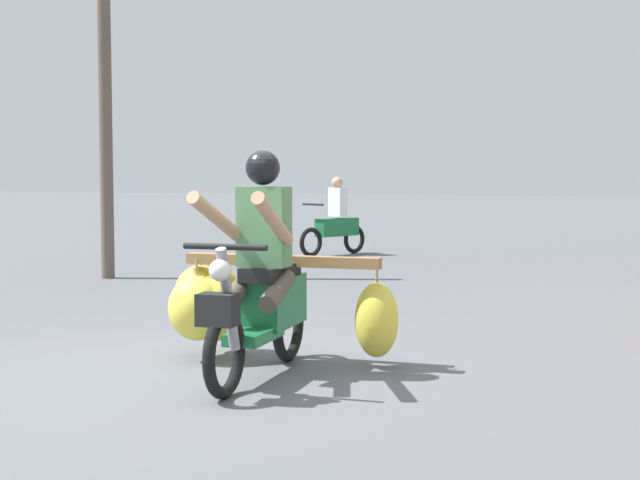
# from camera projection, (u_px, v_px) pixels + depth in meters

# --- Properties ---
(ground_plane) EXTENTS (120.00, 120.00, 0.00)m
(ground_plane) POSITION_uv_depth(u_px,v_px,m) (196.00, 378.00, 6.23)
(ground_plane) COLOR #56595E
(motorbike_main_loaded) EXTENTS (1.80, 1.76, 1.58)m
(motorbike_main_loaded) POSITION_uv_depth(u_px,v_px,m) (244.00, 296.00, 6.58)
(motorbike_main_loaded) COLOR black
(motorbike_main_loaded) RESTS_ON ground
(motorbike_distant_ahead_left) EXTENTS (0.74, 1.54, 1.40)m
(motorbike_distant_ahead_left) POSITION_uv_depth(u_px,v_px,m) (336.00, 223.00, 16.00)
(motorbike_distant_ahead_left) COLOR black
(motorbike_distant_ahead_left) RESTS_ON ground
(utility_pole) EXTENTS (0.18, 0.18, 5.36)m
(utility_pole) POSITION_uv_depth(u_px,v_px,m) (105.00, 83.00, 12.17)
(utility_pole) COLOR brown
(utility_pole) RESTS_ON ground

